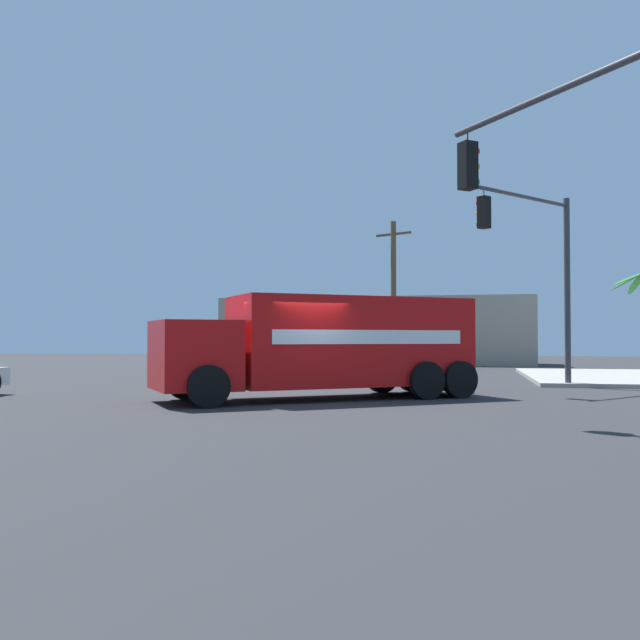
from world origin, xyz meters
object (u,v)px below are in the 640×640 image
(delivery_truck, at_px, (326,345))
(utility_pole, at_px, (394,292))
(traffic_light_secondary, at_px, (583,189))
(traffic_light_primary, at_px, (540,257))

(delivery_truck, height_order, utility_pole, utility_pole)
(delivery_truck, distance_m, traffic_light_secondary, 8.87)
(delivery_truck, distance_m, traffic_light_primary, 8.28)
(traffic_light_primary, bearing_deg, utility_pole, 112.79)
(delivery_truck, distance_m, utility_pole, 20.10)
(delivery_truck, height_order, traffic_light_secondary, traffic_light_secondary)
(delivery_truck, xyz_separation_m, utility_pole, (-0.27, 19.91, 2.75))
(traffic_light_primary, xyz_separation_m, utility_pole, (-6.28, 14.94, -0.05))
(traffic_light_secondary, distance_m, utility_pole, 26.98)
(utility_pole, bearing_deg, delivery_truck, -89.23)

